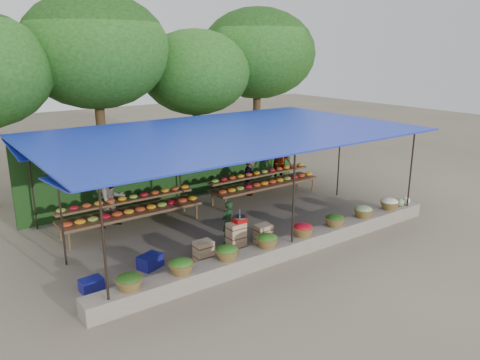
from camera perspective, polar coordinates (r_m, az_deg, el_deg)
ground at (r=14.26m, az=-1.54°, el=-5.29°), size 60.00×60.00×0.00m
stone_curb at (r=12.19m, az=5.86°, el=-8.16°), size 10.60×0.55×0.40m
stall_canopy at (r=13.59m, az=-1.78°, el=5.38°), size 10.80×6.60×2.82m
produce_baskets at (r=11.98m, az=5.55°, el=-6.69°), size 8.98×0.58×0.34m
netting_backdrop at (r=16.47m, az=-7.78°, el=2.02°), size 10.60×0.06×2.50m
tree_row at (r=18.87m, az=-11.17°, el=14.21°), size 16.51×5.50×7.12m
fruit_table_left at (r=14.07m, az=-13.13°, el=-3.39°), size 4.21×0.95×0.93m
fruit_table_right at (r=16.52m, az=2.98°, el=-0.12°), size 4.21×0.95×0.93m
crate_counter at (r=12.29m, az=-0.57°, el=-7.29°), size 2.35×0.35×0.77m
weighing_scale at (r=12.17m, az=-0.04°, el=-4.77°), size 0.34×0.34×0.36m
vendor_seated at (r=12.66m, az=-1.48°, el=-5.18°), size 0.49×0.38×1.20m
customer_left at (r=14.26m, az=-15.30°, el=-2.33°), size 0.88×0.73×1.67m
customer_mid at (r=16.74m, az=1.28°, el=0.65°), size 1.11×1.06×1.51m
customer_right at (r=18.06m, az=4.68°, el=1.98°), size 1.03×0.90×1.67m
blue_crate_front at (r=10.96m, az=-17.66°, el=-12.08°), size 0.50×0.38×0.29m
blue_crate_back at (r=11.66m, az=-10.90°, el=-9.72°), size 0.65×0.56×0.33m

